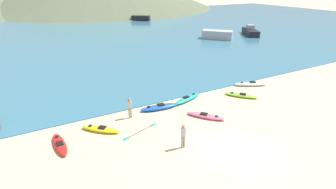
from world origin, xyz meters
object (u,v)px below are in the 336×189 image
kayak_on_sand_1 (159,107)px  moored_boat_0 (141,18)px  kayak_on_sand_3 (60,144)px  kayak_on_sand_6 (206,116)px  kayak_on_sand_0 (101,129)px  kayak_on_sand_4 (187,99)px  kayak_on_sand_2 (241,95)px  person_near_foreground (183,134)px  moored_boat_1 (250,31)px  kayak_on_sand_5 (251,84)px  loose_paddle (140,131)px  person_near_waterline (130,107)px  moored_boat_3 (217,35)px

kayak_on_sand_1 → moored_boat_0: moored_boat_0 is taller
kayak_on_sand_3 → kayak_on_sand_6: kayak_on_sand_3 is taller
kayak_on_sand_6 → kayak_on_sand_0: bearing=165.7°
kayak_on_sand_4 → kayak_on_sand_6: kayak_on_sand_4 is taller
kayak_on_sand_0 → kayak_on_sand_2: bearing=-1.2°
kayak_on_sand_0 → person_near_foreground: size_ratio=1.52×
kayak_on_sand_4 → moored_boat_1: moored_boat_1 is taller
kayak_on_sand_5 → loose_paddle: 12.55m
person_near_waterline → loose_paddle: 2.26m
person_near_foreground → person_near_waterline: size_ratio=1.01×
kayak_on_sand_2 → moored_boat_1: size_ratio=0.46×
kayak_on_sand_3 → moored_boat_0: (25.22, 46.57, 0.51)m
kayak_on_sand_6 → person_near_waterline: 5.47m
kayak_on_sand_4 → kayak_on_sand_6: bearing=-97.3°
moored_boat_3 → kayak_on_sand_3: bearing=-144.0°
kayak_on_sand_1 → moored_boat_3: moored_boat_3 is taller
kayak_on_sand_1 → person_near_foreground: 5.32m
moored_boat_3 → person_near_foreground: bearing=-132.0°
kayak_on_sand_5 → moored_boat_3: size_ratio=0.61×
kayak_on_sand_1 → kayak_on_sand_5: 9.74m
kayak_on_sand_4 → person_near_foreground: person_near_foreground is taller
kayak_on_sand_1 → kayak_on_sand_3: kayak_on_sand_1 is taller
person_near_foreground → moored_boat_0: bearing=69.4°
kayak_on_sand_4 → kayak_on_sand_5: bearing=-0.3°
kayak_on_sand_1 → kayak_on_sand_4: kayak_on_sand_4 is taller
kayak_on_sand_6 → person_near_foreground: size_ratio=1.65×
kayak_on_sand_4 → kayak_on_sand_1: bearing=-174.6°
moored_boat_0 → moored_boat_3: bearing=-84.4°
kayak_on_sand_4 → moored_boat_3: bearing=46.2°
kayak_on_sand_6 → moored_boat_0: (15.49, 47.83, 0.51)m
kayak_on_sand_0 → person_near_foreground: 5.66m
kayak_on_sand_4 → moored_boat_1: size_ratio=0.55×
kayak_on_sand_6 → loose_paddle: (-4.88, 0.50, -0.12)m
person_near_foreground → person_near_waterline: person_near_foreground is taller
moored_boat_0 → moored_boat_3: size_ratio=0.90×
kayak_on_sand_0 → loose_paddle: size_ratio=0.89×
moored_boat_0 → moored_boat_1: (10.00, -26.46, 0.01)m
kayak_on_sand_4 → person_near_waterline: size_ratio=1.93×
kayak_on_sand_3 → person_near_foreground: (6.38, -3.60, 0.77)m
moored_boat_0 → moored_boat_1: 28.29m
kayak_on_sand_5 → kayak_on_sand_3: bearing=-174.1°
kayak_on_sand_4 → kayak_on_sand_6: size_ratio=1.16×
kayak_on_sand_4 → kayak_on_sand_5: (7.02, -0.04, 0.00)m
kayak_on_sand_3 → loose_paddle: kayak_on_sand_3 is taller
kayak_on_sand_1 → moored_boat_1: size_ratio=0.55×
kayak_on_sand_3 → kayak_on_sand_1: bearing=11.9°
kayak_on_sand_0 → kayak_on_sand_2: kayak_on_sand_0 is taller
kayak_on_sand_2 → moored_boat_1: 28.62m
kayak_on_sand_2 → moored_boat_0: bearing=77.0°
moored_boat_3 → kayak_on_sand_1: bearing=-137.5°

